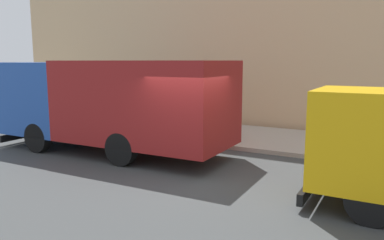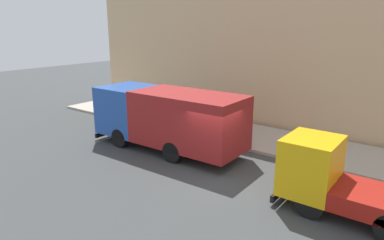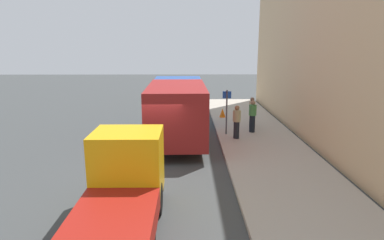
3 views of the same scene
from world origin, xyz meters
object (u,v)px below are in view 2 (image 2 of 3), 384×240
(pedestrian_walking, at_px, (209,118))
(pedestrian_standing, at_px, (187,107))
(traffic_cone_orange, at_px, (142,115))
(small_flatbed_truck, at_px, (342,182))
(large_utility_truck, at_px, (167,116))
(pedestrian_third, at_px, (202,111))
(street_sign_post, at_px, (192,108))

(pedestrian_walking, distance_m, pedestrian_standing, 2.70)
(traffic_cone_orange, bearing_deg, small_flatbed_truck, -107.07)
(large_utility_truck, bearing_deg, traffic_cone_orange, 57.58)
(pedestrian_third, height_order, traffic_cone_orange, pedestrian_third)
(large_utility_truck, distance_m, street_sign_post, 2.57)
(small_flatbed_truck, bearing_deg, pedestrian_walking, 62.36)
(large_utility_truck, bearing_deg, pedestrian_third, 10.51)
(large_utility_truck, distance_m, small_flatbed_truck, 8.40)
(small_flatbed_truck, height_order, pedestrian_walking, small_flatbed_truck)
(street_sign_post, bearing_deg, small_flatbed_truck, -113.04)
(pedestrian_third, bearing_deg, traffic_cone_orange, -84.01)
(large_utility_truck, distance_m, pedestrian_standing, 4.65)
(small_flatbed_truck, distance_m, traffic_cone_orange, 13.39)
(street_sign_post, bearing_deg, traffic_cone_orange, 86.92)
(large_utility_truck, distance_m, pedestrian_third, 4.08)
(pedestrian_standing, height_order, pedestrian_third, pedestrian_third)
(large_utility_truck, relative_size, pedestrian_walking, 4.70)
(large_utility_truck, xyz_separation_m, pedestrian_third, (3.96, 0.80, -0.61))
(pedestrian_walking, xyz_separation_m, pedestrian_standing, (1.21, 2.42, 0.03))
(pedestrian_third, bearing_deg, small_flatbed_truck, 48.38)
(pedestrian_standing, xyz_separation_m, traffic_cone_orange, (-1.40, 2.47, -0.61))
(small_flatbed_truck, distance_m, street_sign_post, 9.48)
(small_flatbed_truck, distance_m, pedestrian_third, 10.45)
(large_utility_truck, height_order, pedestrian_third, large_utility_truck)
(large_utility_truck, relative_size, street_sign_post, 3.39)
(traffic_cone_orange, bearing_deg, pedestrian_standing, -60.42)
(traffic_cone_orange, bearing_deg, pedestrian_walking, -87.71)
(pedestrian_walking, height_order, street_sign_post, street_sign_post)
(traffic_cone_orange, height_order, street_sign_post, street_sign_post)
(pedestrian_walking, relative_size, pedestrian_standing, 0.99)
(pedestrian_standing, relative_size, pedestrian_third, 0.98)
(pedestrian_third, xyz_separation_m, traffic_cone_orange, (-1.21, 3.69, -0.61))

